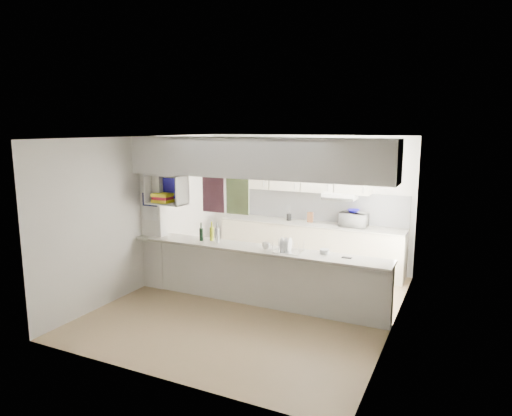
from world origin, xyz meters
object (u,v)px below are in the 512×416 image
Objects in this scene: dish_rack at (288,246)px; microwave at (354,220)px; wine_bottles at (210,234)px; bowl at (353,211)px.

microwave is at bearing 73.79° from dish_rack.
wine_bottles reaches higher than microwave.
microwave is 2.79m from wine_bottles.
microwave is 1.10× the size of dish_rack.
bowl reaches higher than dish_rack.
wine_bottles reaches higher than dish_rack.
microwave is 2.11× the size of bowl.
bowl is 2.79m from wine_bottles.
dish_rack is at bearing -101.84° from bowl.
microwave is at bearing 48.48° from wine_bottles.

